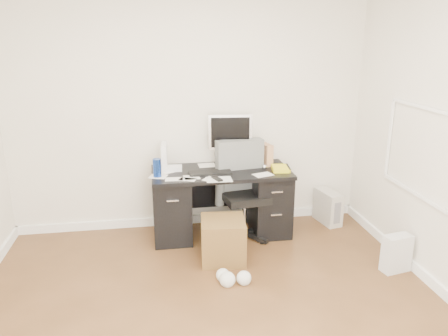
# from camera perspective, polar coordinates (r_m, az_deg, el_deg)

# --- Properties ---
(ground) EXTENTS (4.00, 4.00, 0.00)m
(ground) POSITION_cam_1_polar(r_m,az_deg,el_deg) (3.59, -1.03, -20.12)
(ground) COLOR #4C3118
(ground) RESTS_ON ground
(room_shell) EXTENTS (4.02, 4.02, 2.71)m
(room_shell) POSITION_cam_1_polar(r_m,az_deg,el_deg) (2.94, -0.66, 6.99)
(room_shell) COLOR silver
(room_shell) RESTS_ON ground
(desk) EXTENTS (1.50, 0.70, 0.75)m
(desk) POSITION_cam_1_polar(r_m,az_deg,el_deg) (4.87, -0.37, -4.26)
(desk) COLOR black
(desk) RESTS_ON ground
(loose_papers) EXTENTS (1.10, 0.60, 0.00)m
(loose_papers) POSITION_cam_1_polar(r_m,az_deg,el_deg) (4.68, -2.70, -0.62)
(loose_papers) COLOR silver
(loose_papers) RESTS_ON desk
(lcd_monitor) EXTENTS (0.50, 0.32, 0.60)m
(lcd_monitor) POSITION_cam_1_polar(r_m,az_deg,el_deg) (4.82, 0.81, 3.61)
(lcd_monitor) COLOR silver
(lcd_monitor) RESTS_ON desk
(keyboard) EXTENTS (0.46, 0.17, 0.03)m
(keyboard) POSITION_cam_1_polar(r_m,az_deg,el_deg) (4.64, -1.81, -0.62)
(keyboard) COLOR black
(keyboard) RESTS_ON desk
(computer_mouse) EXTENTS (0.07, 0.07, 0.06)m
(computer_mouse) POSITION_cam_1_polar(r_m,az_deg,el_deg) (4.81, 5.31, 0.16)
(computer_mouse) COLOR silver
(computer_mouse) RESTS_ON desk
(travel_mug) EXTENTS (0.10, 0.10, 0.19)m
(travel_mug) POSITION_cam_1_polar(r_m,az_deg,el_deg) (4.57, -8.74, 0.01)
(travel_mug) COLOR navy
(travel_mug) RESTS_ON desk
(white_binder) EXTENTS (0.14, 0.26, 0.30)m
(white_binder) POSITION_cam_1_polar(r_m,az_deg,el_deg) (4.79, -7.80, 1.49)
(white_binder) COLOR white
(white_binder) RESTS_ON desk
(magazine_file) EXTENTS (0.15, 0.23, 0.24)m
(magazine_file) POSITION_cam_1_polar(r_m,az_deg,el_deg) (4.96, 5.49, 1.78)
(magazine_file) COLOR #AD7953
(magazine_file) RESTS_ON desk
(pen_cup) EXTENTS (0.10, 0.10, 0.23)m
(pen_cup) POSITION_cam_1_polar(r_m,az_deg,el_deg) (4.92, 4.19, 1.61)
(pen_cup) COLOR brown
(pen_cup) RESTS_ON desk
(yellow_book) EXTENTS (0.21, 0.25, 0.04)m
(yellow_book) POSITION_cam_1_polar(r_m,az_deg,el_deg) (4.80, 7.39, -0.06)
(yellow_book) COLOR yellow
(yellow_book) RESTS_ON desk
(paper_remote) EXTENTS (0.27, 0.22, 0.02)m
(paper_remote) POSITION_cam_1_polar(r_m,az_deg,el_deg) (4.46, -0.66, -1.38)
(paper_remote) COLOR silver
(paper_remote) RESTS_ON desk
(office_chair) EXTENTS (0.69, 0.69, 1.07)m
(office_chair) POSITION_cam_1_polar(r_m,az_deg,el_deg) (4.76, 2.70, -3.06)
(office_chair) COLOR #595B58
(office_chair) RESTS_ON ground
(pc_tower) EXTENTS (0.25, 0.42, 0.39)m
(pc_tower) POSITION_cam_1_polar(r_m,az_deg,el_deg) (5.38, 13.41, -4.95)
(pc_tower) COLOR #B0AA9F
(pc_tower) RESTS_ON ground
(shopping_bag) EXTENTS (0.30, 0.24, 0.37)m
(shopping_bag) POSITION_cam_1_polar(r_m,az_deg,el_deg) (4.52, 21.60, -10.32)
(shopping_bag) COLOR silver
(shopping_bag) RESTS_ON ground
(wicker_basket) EXTENTS (0.47, 0.47, 0.43)m
(wicker_basket) POSITION_cam_1_polar(r_m,az_deg,el_deg) (4.40, -0.14, -9.36)
(wicker_basket) COLOR #483215
(wicker_basket) RESTS_ON ground
(desk_printer) EXTENTS (0.35, 0.31, 0.18)m
(desk_printer) POSITION_cam_1_polar(r_m,az_deg,el_deg) (4.59, -0.82, -9.92)
(desk_printer) COLOR slate
(desk_printer) RESTS_ON ground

